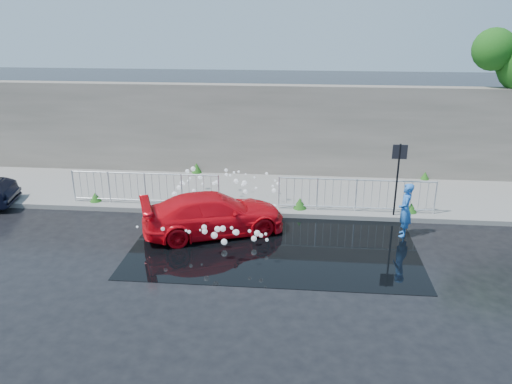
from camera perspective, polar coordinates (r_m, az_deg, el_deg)
ground at (r=13.63m, az=-0.27°, el=-7.61°), size 90.00×90.00×0.00m
pavement at (r=18.16m, az=1.29°, el=-0.08°), size 30.00×4.00×0.15m
curb at (r=16.31m, az=0.78°, el=-2.48°), size 30.00×0.25×0.16m
retaining_wall at (r=19.75m, az=1.80°, el=7.10°), size 30.00×0.60×3.50m
puddle at (r=14.48m, az=2.11°, el=-5.84°), size 8.00×5.00×0.01m
sign_post at (r=16.08m, az=15.94°, el=2.63°), size 0.45×0.06×2.50m
railing_left at (r=17.16m, az=-12.55°, el=0.53°), size 5.05×0.05×1.10m
railing_right at (r=16.45m, az=11.36°, el=-0.23°), size 5.05×0.05×1.10m
weeds at (r=17.69m, az=0.29°, el=0.21°), size 12.17×3.93×0.40m
water_spray at (r=15.61m, az=-4.12°, el=-1.13°), size 3.63×5.55×1.02m
red_car at (r=14.94m, az=-4.85°, el=-2.51°), size 4.55×3.15×1.22m
person at (r=15.28m, az=16.69°, el=-1.98°), size 0.49×0.65×1.63m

